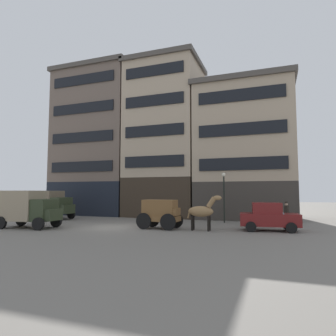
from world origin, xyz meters
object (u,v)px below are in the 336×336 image
Objects in this scene: delivery_truck_near at (28,208)px; pedestrian_officer at (287,212)px; draft_horse at (202,211)px; delivery_truck_far at (51,204)px; streetlamp_curbside at (224,190)px; cargo_wagon at (160,212)px; sedan_dark at (269,217)px; fire_hydrant_curbside at (168,216)px.

pedestrian_officer is at bearing 24.16° from delivery_truck_near.
draft_horse is 0.52× the size of delivery_truck_far.
streetlamp_curbside is (-4.77, 0.53, 1.69)m from pedestrian_officer.
delivery_truck_near is 2.50× the size of pedestrian_officer.
cargo_wagon is 0.77× the size of sedan_dark.
pedestrian_officer is at bearing 42.98° from draft_horse.
draft_horse is 1.31× the size of pedestrian_officer.
fire_hydrant_curbside is at bearing 45.83° from delivery_truck_near.
streetlamp_curbside is at bearing 130.68° from sedan_dark.
delivery_truck_near reaches higher than sedan_dark.
cargo_wagon is 12.73m from delivery_truck_far.
delivery_truck_far is at bearing 165.39° from cargo_wagon.
cargo_wagon reaches higher than pedestrian_officer.
sedan_dark is at bearing -49.32° from streetlamp_curbside.
delivery_truck_far is at bearing 168.12° from draft_horse.
draft_horse reaches higher than fire_hydrant_curbside.
cargo_wagon is 5.34m from fire_hydrant_curbside.
delivery_truck_near reaches higher than pedestrian_officer.
draft_horse is at bearing -50.41° from fire_hydrant_curbside.
delivery_truck_far reaches higher than draft_horse.
cargo_wagon reaches higher than sedan_dark.
streetlamp_curbside is at bearing 4.27° from fire_hydrant_curbside.
sedan_dark is 3.80m from pedestrian_officer.
delivery_truck_far is 1.16× the size of sedan_dark.
cargo_wagon is at bearing -169.11° from sedan_dark.
streetlamp_curbside reaches higher than sedan_dark.
sedan_dark is 9.19m from fire_hydrant_curbside.
delivery_truck_near is 11.09m from fire_hydrant_curbside.
streetlamp_curbside is 4.96× the size of fire_hydrant_curbside.
delivery_truck_far is 19.47m from sedan_dark.
delivery_truck_near reaches higher than draft_horse.
draft_horse is 15.60m from delivery_truck_far.
streetlamp_curbside is (12.50, 8.28, 1.25)m from delivery_truck_near.
streetlamp_curbside is at bearing 173.62° from pedestrian_officer.
streetlamp_curbside reaches higher than pedestrian_officer.
streetlamp_curbside is at bearing 84.20° from draft_horse.
draft_horse is 0.61× the size of sedan_dark.
pedestrian_officer is at bearing -1.04° from fire_hydrant_curbside.
delivery_truck_far reaches higher than fire_hydrant_curbside.
sedan_dark is 5.73m from streetlamp_curbside.
draft_horse is at bearing -0.04° from cargo_wagon.
pedestrian_officer reaches higher than fire_hydrant_curbside.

